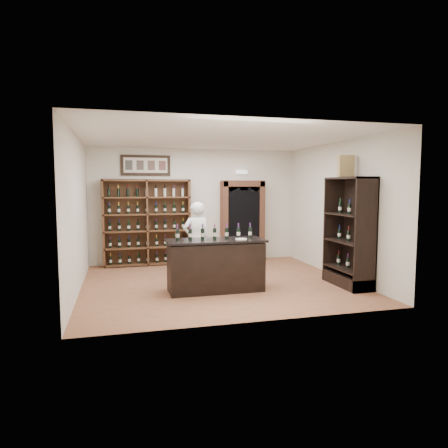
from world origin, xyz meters
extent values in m
plane|color=#905B39|center=(0.00, 0.00, 0.00)|extent=(5.50, 5.50, 0.00)
plane|color=white|center=(0.00, 0.00, 3.00)|extent=(5.50, 5.50, 0.00)
cube|color=silver|center=(0.00, 2.50, 1.50)|extent=(5.50, 0.04, 3.00)
cube|color=silver|center=(-2.75, 0.00, 1.50)|extent=(0.04, 5.00, 3.00)
cube|color=silver|center=(2.75, 0.00, 1.50)|extent=(0.04, 5.00, 3.00)
cube|color=#542F1C|center=(-1.30, 2.47, 1.10)|extent=(2.20, 0.02, 2.20)
cube|color=#542F1C|center=(-2.37, 2.29, 1.10)|extent=(0.06, 0.38, 2.20)
cube|color=#542F1C|center=(-0.23, 2.29, 1.10)|extent=(0.06, 0.38, 2.20)
cube|color=#542F1C|center=(-1.30, 2.29, 1.10)|extent=(0.04, 0.38, 2.20)
cube|color=#542F1C|center=(-1.30, 2.29, 0.04)|extent=(2.18, 0.38, 0.04)
cube|color=#542F1C|center=(-1.30, 2.29, 0.46)|extent=(2.18, 0.38, 0.04)
cube|color=#542F1C|center=(-1.30, 2.29, 0.89)|extent=(2.18, 0.38, 0.03)
cube|color=#542F1C|center=(-1.30, 2.29, 1.31)|extent=(2.18, 0.38, 0.04)
cube|color=#542F1C|center=(-1.30, 2.29, 1.74)|extent=(2.18, 0.38, 0.04)
cube|color=#542F1C|center=(-1.30, 2.29, 2.16)|extent=(2.18, 0.38, 0.04)
cube|color=black|center=(-1.30, 2.47, 2.55)|extent=(1.25, 0.04, 0.52)
cube|color=black|center=(1.25, 2.34, 1.06)|extent=(0.97, 0.29, 2.05)
cube|color=brown|center=(0.74, 2.32, 1.07)|extent=(0.14, 0.35, 2.15)
cube|color=brown|center=(1.76, 2.32, 1.07)|extent=(0.14, 0.35, 2.15)
cube|color=brown|center=(1.25, 2.32, 2.09)|extent=(1.15, 0.35, 0.16)
cube|color=white|center=(1.25, 2.42, 2.40)|extent=(0.30, 0.10, 0.10)
cube|color=black|center=(-0.20, -0.60, 0.47)|extent=(1.80, 0.70, 0.94)
cube|color=black|center=(-0.20, -0.60, 0.98)|extent=(1.88, 0.78, 0.04)
cylinder|color=black|center=(-0.92, -0.53, 1.10)|extent=(0.07, 0.07, 0.21)
cylinder|color=beige|center=(-0.92, -0.53, 1.09)|extent=(0.07, 0.07, 0.07)
cylinder|color=#56296F|center=(-0.92, -0.53, 1.25)|extent=(0.03, 0.03, 0.09)
cylinder|color=black|center=(-0.68, -0.53, 1.10)|extent=(0.07, 0.07, 0.21)
cylinder|color=beige|center=(-0.68, -0.53, 1.09)|extent=(0.07, 0.07, 0.07)
cylinder|color=#56296F|center=(-0.68, -0.53, 1.25)|extent=(0.03, 0.03, 0.09)
cylinder|color=black|center=(-0.44, -0.53, 1.10)|extent=(0.07, 0.07, 0.21)
cylinder|color=beige|center=(-0.44, -0.53, 1.09)|extent=(0.07, 0.07, 0.07)
cylinder|color=#56296F|center=(-0.44, -0.53, 1.25)|extent=(0.03, 0.03, 0.09)
cylinder|color=black|center=(-0.20, -0.53, 1.10)|extent=(0.07, 0.07, 0.21)
cylinder|color=beige|center=(-0.20, -0.53, 1.09)|extent=(0.07, 0.07, 0.07)
cylinder|color=#56296F|center=(-0.20, -0.53, 1.25)|extent=(0.03, 0.03, 0.09)
cylinder|color=black|center=(0.04, -0.53, 1.10)|extent=(0.07, 0.07, 0.21)
cylinder|color=beige|center=(0.04, -0.53, 1.09)|extent=(0.07, 0.07, 0.07)
cylinder|color=#56296F|center=(0.04, -0.53, 1.25)|extent=(0.03, 0.03, 0.09)
cylinder|color=black|center=(0.28, -0.53, 1.10)|extent=(0.07, 0.07, 0.21)
cylinder|color=beige|center=(0.28, -0.53, 1.09)|extent=(0.07, 0.07, 0.07)
cylinder|color=#56296F|center=(0.28, -0.53, 1.25)|extent=(0.03, 0.03, 0.09)
cylinder|color=black|center=(0.52, -0.53, 1.10)|extent=(0.07, 0.07, 0.21)
cylinder|color=beige|center=(0.52, -0.53, 1.09)|extent=(0.07, 0.07, 0.07)
cylinder|color=#56296F|center=(0.52, -0.53, 1.25)|extent=(0.03, 0.03, 0.09)
cube|color=black|center=(2.72, -0.90, 1.10)|extent=(0.02, 1.20, 2.20)
cube|color=black|center=(2.49, -1.48, 1.10)|extent=(0.48, 0.04, 2.20)
cube|color=black|center=(2.49, -0.32, 1.10)|extent=(0.48, 0.04, 2.20)
cube|color=black|center=(2.49, -0.90, 2.18)|extent=(0.48, 1.20, 0.04)
cube|color=black|center=(2.49, -0.90, 0.12)|extent=(0.48, 1.20, 0.24)
cube|color=black|center=(2.49, -0.90, 0.35)|extent=(0.48, 1.16, 0.03)
cube|color=black|center=(2.49, -0.90, 0.90)|extent=(0.48, 1.16, 0.03)
cube|color=black|center=(2.49, -0.90, 1.45)|extent=(0.48, 1.16, 0.03)
imported|color=white|center=(-0.34, 0.62, 0.84)|extent=(0.67, 0.49, 1.67)
cylinder|color=beige|center=(0.27, -0.75, 1.01)|extent=(0.22, 0.22, 0.02)
cube|color=tan|center=(2.49, -0.72, 2.42)|extent=(0.33, 0.17, 0.44)
camera|label=1|loc=(-1.96, -7.98, 2.02)|focal=32.00mm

